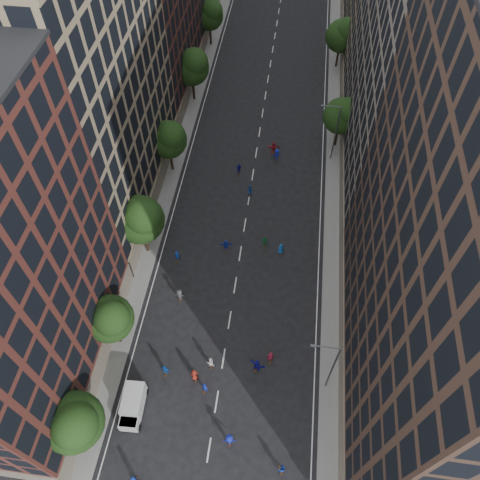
{
  "coord_description": "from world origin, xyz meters",
  "views": [
    {
      "loc": [
        4.21,
        -5.35,
        46.49
      ],
      "look_at": [
        -0.1,
        27.56,
        2.0
      ],
      "focal_mm": 35.0,
      "sensor_mm": 36.0,
      "label": 1
    }
  ],
  "objects_px": {
    "streetlamp_near": "(331,366)",
    "cargo_van": "(133,405)",
    "skater_1": "(205,387)",
    "skater_2": "(281,469)",
    "skater_0": "(134,480)",
    "streetlamp_far": "(334,130)"
  },
  "relations": [
    {
      "from": "cargo_van",
      "to": "skater_2",
      "type": "bearing_deg",
      "value": -16.39
    },
    {
      "from": "streetlamp_near",
      "to": "cargo_van",
      "type": "distance_m",
      "value": 19.2
    },
    {
      "from": "streetlamp_near",
      "to": "skater_0",
      "type": "relative_size",
      "value": 5.68
    },
    {
      "from": "streetlamp_near",
      "to": "cargo_van",
      "type": "height_order",
      "value": "streetlamp_near"
    },
    {
      "from": "cargo_van",
      "to": "skater_1",
      "type": "height_order",
      "value": "cargo_van"
    },
    {
      "from": "skater_1",
      "to": "cargo_van",
      "type": "bearing_deg",
      "value": 45.09
    },
    {
      "from": "streetlamp_far",
      "to": "streetlamp_near",
      "type": "bearing_deg",
      "value": -90.0
    },
    {
      "from": "skater_0",
      "to": "skater_1",
      "type": "relative_size",
      "value": 0.96
    },
    {
      "from": "streetlamp_near",
      "to": "skater_1",
      "type": "relative_size",
      "value": 5.44
    },
    {
      "from": "skater_0",
      "to": "streetlamp_near",
      "type": "bearing_deg",
      "value": -133.52
    },
    {
      "from": "streetlamp_near",
      "to": "streetlamp_far",
      "type": "bearing_deg",
      "value": 90.0
    },
    {
      "from": "streetlamp_near",
      "to": "streetlamp_far",
      "type": "height_order",
      "value": "same"
    },
    {
      "from": "skater_1",
      "to": "skater_2",
      "type": "height_order",
      "value": "skater_1"
    },
    {
      "from": "streetlamp_near",
      "to": "skater_0",
      "type": "distance_m",
      "value": 20.23
    },
    {
      "from": "skater_2",
      "to": "cargo_van",
      "type": "bearing_deg",
      "value": -33.73
    },
    {
      "from": "cargo_van",
      "to": "skater_1",
      "type": "distance_m",
      "value": 7.07
    },
    {
      "from": "cargo_van",
      "to": "skater_0",
      "type": "distance_m",
      "value": 6.49
    },
    {
      "from": "streetlamp_far",
      "to": "cargo_van",
      "type": "xyz_separation_m",
      "value": [
        -18.17,
        -37.77,
        -3.98
      ]
    },
    {
      "from": "streetlamp_near",
      "to": "streetlamp_far",
      "type": "distance_m",
      "value": 33.0
    },
    {
      "from": "streetlamp_far",
      "to": "skater_0",
      "type": "xyz_separation_m",
      "value": [
        -16.41,
        -44.0,
        -4.37
      ]
    },
    {
      "from": "cargo_van",
      "to": "skater_1",
      "type": "bearing_deg",
      "value": 20.16
    },
    {
      "from": "streetlamp_far",
      "to": "skater_0",
      "type": "distance_m",
      "value": 47.16
    }
  ]
}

